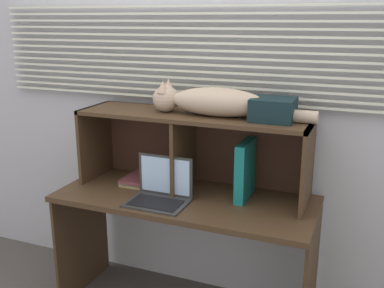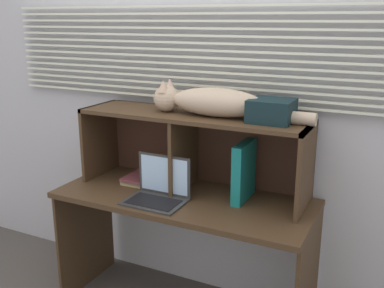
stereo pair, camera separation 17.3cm
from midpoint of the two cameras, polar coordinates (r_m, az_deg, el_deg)
back_panel_with_blinds at (r=2.59m, az=4.12°, el=6.82°), size 4.40×0.08×2.50m
desk at (r=2.50m, az=0.93°, el=-9.66°), size 1.41×0.58×0.72m
hutch_shelf_unit at (r=2.47m, az=2.22°, el=1.00°), size 1.27×0.35×0.44m
cat at (r=2.35m, az=4.61°, el=5.33°), size 0.88×0.18×0.18m
laptop at (r=2.38m, az=-2.25°, el=-6.05°), size 0.31×0.22×0.23m
binder_upright at (r=2.38m, az=8.70°, el=-3.49°), size 0.05×0.24×0.31m
book_stack at (r=2.67m, az=-4.47°, el=-4.29°), size 0.16×0.26×0.04m
storage_box at (r=2.26m, az=12.27°, el=4.16°), size 0.21×0.20×0.11m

